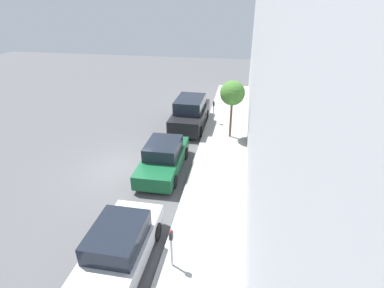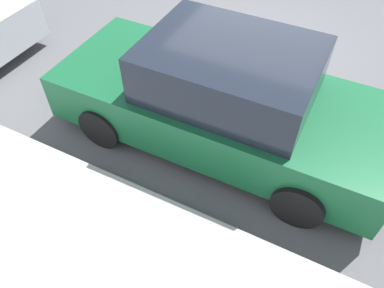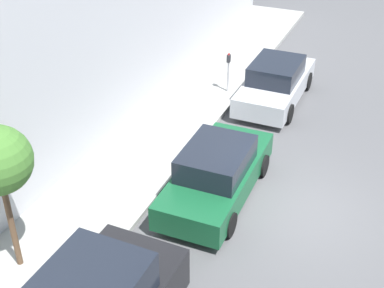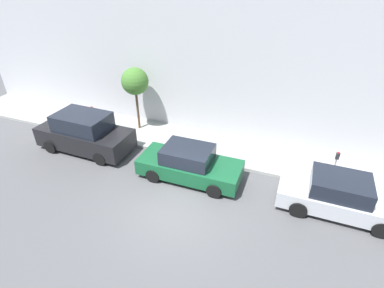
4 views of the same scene
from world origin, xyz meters
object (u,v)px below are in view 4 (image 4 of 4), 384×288
object	(u,v)px
parked_sedan_nearest	(340,196)
street_tree	(135,82)
parking_meter_far	(93,116)
parked_sedan_second	(189,164)
parking_meter_near	(335,164)
parked_suv_third	(85,133)

from	to	relation	value
parked_sedan_nearest	street_tree	size ratio (longest dim) A/B	1.29
parked_sedan_nearest	parking_meter_far	size ratio (longest dim) A/B	2.96
parking_meter_far	parked_sedan_nearest	bearing A→B (deg)	-97.89
parking_meter_far	parked_sedan_second	bearing A→B (deg)	-106.02
parked_sedan_nearest	parked_sedan_second	bearing A→B (deg)	90.98
parked_sedan_nearest	street_tree	world-z (taller)	street_tree
parked_sedan_nearest	parking_meter_near	xyz separation A→B (m)	(1.72, 0.19, 0.32)
parked_sedan_nearest	street_tree	bearing A→B (deg)	73.95
parking_meter_far	street_tree	distance (m)	3.03
parked_suv_third	street_tree	xyz separation A→B (m)	(2.76, -1.49, 1.97)
parked_sedan_second	parking_meter_near	world-z (taller)	parking_meter_near
parked_sedan_nearest	parked_suv_third	distance (m)	11.86
parked_suv_third	street_tree	distance (m)	3.70
parked_suv_third	parking_meter_far	xyz separation A→B (m)	(1.50, 0.57, 0.15)
parking_meter_far	street_tree	size ratio (longest dim) A/B	0.44
parking_meter_near	parking_meter_far	xyz separation A→B (m)	(0.00, 12.24, 0.03)
parked_sedan_nearest	street_tree	distance (m)	11.00
parked_suv_third	parking_meter_far	distance (m)	1.61
parked_sedan_second	street_tree	xyz separation A→B (m)	(3.08, 4.29, 2.17)
parked_suv_third	street_tree	size ratio (longest dim) A/B	1.39
parked_sedan_second	parked_sedan_nearest	bearing A→B (deg)	-89.02
parked_sedan_nearest	parked_suv_third	bearing A→B (deg)	88.93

